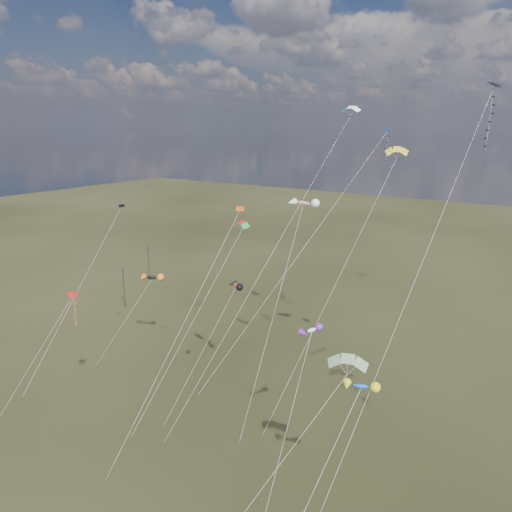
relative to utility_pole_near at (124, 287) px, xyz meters
The scene contains 17 objects.
ground 48.59m from the utility_pole_near, 38.29° to the right, with size 400.00×400.00×0.00m, color black.
utility_pole_near is the anchor object (origin of this frame).
utility_pole_far 16.12m from the utility_pole_near, 119.74° to the left, with size 1.40×0.20×8.00m.
diamond_black_high 65.91m from the utility_pole_near, ahead, with size 7.13×24.15×37.38m.
diamond_navy_tall 51.48m from the utility_pole_near, ahead, with size 15.98×21.49×33.19m.
diamond_black_mid 28.03m from the utility_pole_near, 48.44° to the right, with size 6.72×13.87×23.60m.
diamond_red_low 35.51m from the utility_pole_near, 49.61° to the right, with size 6.81×9.05×15.59m.
diamond_orange_center 47.71m from the utility_pole_near, 31.71° to the right, with size 8.97×11.91×26.29m.
parafoil_yellow 57.06m from the utility_pole_near, ahead, with size 9.30×16.44×31.65m.
parafoil_blue_white 53.19m from the utility_pole_near, ahead, with size 10.30×26.88×36.29m.
parafoil_striped 59.87m from the utility_pole_near, 23.11° to the right, with size 8.67×11.92×16.36m.
parafoil_tricolor 43.80m from the utility_pole_near, 20.30° to the right, with size 8.13×12.92×23.67m.
novelty_black_orange 21.12m from the utility_pole_near, 27.59° to the right, with size 5.38×9.70×12.36m.
novelty_orange_black 36.90m from the utility_pole_near, 17.18° to the right, with size 3.29×12.90×14.65m.
novelty_white_purple 52.38m from the utility_pole_near, 20.18° to the right, with size 1.91×12.18×14.92m.
novelty_redwhite_stripe 45.78m from the utility_pole_near, ahead, with size 4.12×15.18×25.15m.
novelty_blue_yellow 61.01m from the utility_pole_near, 23.04° to the right, with size 3.92×13.06×14.34m.
Camera 1 is at (27.90, -24.31, 33.44)m, focal length 32.00 mm.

